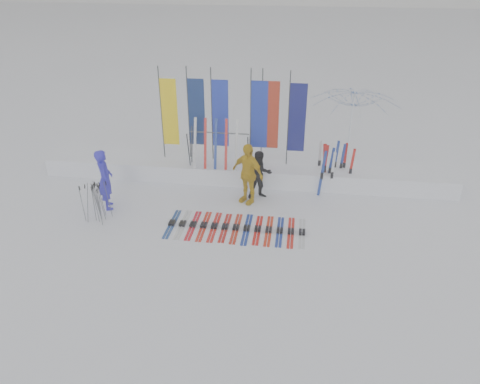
# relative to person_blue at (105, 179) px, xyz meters

# --- Properties ---
(ground) EXTENTS (120.00, 120.00, 0.00)m
(ground) POSITION_rel_person_blue_xyz_m (3.99, -1.95, -0.96)
(ground) COLOR white
(ground) RESTS_ON ground
(snow_bank) EXTENTS (14.00, 1.60, 0.60)m
(snow_bank) POSITION_rel_person_blue_xyz_m (3.99, 2.65, -0.66)
(snow_bank) COLOR white
(snow_bank) RESTS_ON ground
(person_blue) EXTENTS (0.73, 0.83, 1.92)m
(person_blue) POSITION_rel_person_blue_xyz_m (0.00, 0.00, 0.00)
(person_blue) COLOR #2722C6
(person_blue) RESTS_ON ground
(person_black) EXTENTS (0.96, 0.88, 1.60)m
(person_black) POSITION_rel_person_blue_xyz_m (4.61, 1.26, -0.16)
(person_black) COLOR black
(person_black) RESTS_ON ground
(person_yellow) EXTENTS (1.24, 1.01, 1.97)m
(person_yellow) POSITION_rel_person_blue_xyz_m (4.24, 0.94, 0.03)
(person_yellow) COLOR gold
(person_yellow) RESTS_ON ground
(tent_canopy) EXTENTS (3.60, 3.65, 2.88)m
(tent_canopy) POSITION_rel_person_blue_xyz_m (7.61, 4.36, 0.48)
(tent_canopy) COLOR white
(tent_canopy) RESTS_ON ground
(ski_row) EXTENTS (3.96, 1.69, 0.07)m
(ski_row) POSITION_rel_person_blue_xyz_m (4.11, -0.74, -0.92)
(ski_row) COLOR navy
(ski_row) RESTS_ON ground
(pole_cluster) EXTENTS (0.72, 0.58, 1.24)m
(pole_cluster) POSITION_rel_person_blue_xyz_m (0.01, -0.79, -0.36)
(pole_cluster) COLOR #595B60
(pole_cluster) RESTS_ON ground
(feather_flags) EXTENTS (4.89, 0.20, 3.20)m
(feather_flags) POSITION_rel_person_blue_xyz_m (3.56, 2.81, 1.29)
(feather_flags) COLOR #383A3F
(feather_flags) RESTS_ON ground
(ski_rack) EXTENTS (2.04, 0.80, 1.23)m
(ski_rack) POSITION_rel_person_blue_xyz_m (3.13, 2.25, 0.43)
(ski_rack) COLOR #383A3F
(ski_rack) RESTS_ON ground
(upright_skis) EXTENTS (1.10, 1.08, 1.64)m
(upright_skis) POSITION_rel_person_blue_xyz_m (6.89, 2.29, -0.19)
(upright_skis) COLOR red
(upright_skis) RESTS_ON ground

